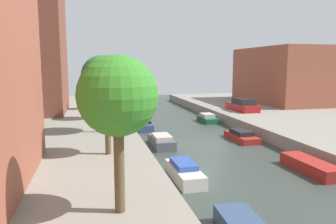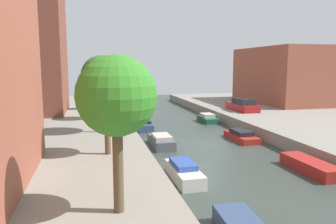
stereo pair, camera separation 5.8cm
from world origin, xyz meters
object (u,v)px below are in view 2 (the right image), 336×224
object	(u,v)px
street_tree_1	(106,90)
street_tree_3	(100,82)
moored_boat_right_4	(208,119)
moored_boat_left_3	(161,141)
moored_boat_left_2	(184,172)
moored_boat_left_4	(143,125)
street_tree_0	(117,97)
moored_boat_right_3	(241,136)
street_tree_2	(102,77)
street_tree_4	(99,80)
moored_boat_left_5	(134,115)
moored_boat_right_2	(310,166)
low_block_right	(289,75)
parked_car	(242,105)

from	to	relation	value
street_tree_1	street_tree_3	size ratio (longest dim) A/B	1.05
moored_boat_right_4	moored_boat_left_3	bearing A→B (deg)	-127.32
moored_boat_left_2	moored_boat_left_4	xyz separation A→B (m)	(0.04, 14.13, -0.03)
street_tree_0	moored_boat_right_3	xyz separation A→B (m)	(10.93, 13.00, -4.64)
moored_boat_left_3	moored_boat_left_4	world-z (taller)	moored_boat_left_3
street_tree_2	moored_boat_right_3	world-z (taller)	street_tree_2
street_tree_4	moored_boat_right_3	bearing A→B (deg)	-52.61
moored_boat_left_3	street_tree_2	bearing A→B (deg)	159.59
moored_boat_left_5	moored_boat_right_2	size ratio (longest dim) A/B	0.91
low_block_right	street_tree_3	size ratio (longest dim) A/B	3.02
street_tree_0	street_tree_3	distance (m)	20.13
street_tree_2	parked_car	distance (m)	18.05
street_tree_2	moored_boat_left_2	distance (m)	10.71
street_tree_1	moored_boat_left_4	xyz separation A→B (m)	(3.87, 11.71, -4.30)
parked_car	moored_boat_left_4	bearing A→B (deg)	-165.30
low_block_right	parked_car	world-z (taller)	low_block_right
street_tree_1	street_tree_3	xyz separation A→B (m)	(0.00, 12.54, -0.25)
parked_car	moored_boat_right_3	world-z (taller)	parked_car
street_tree_3	parked_car	bearing A→B (deg)	8.18
street_tree_1	moored_boat_left_2	distance (m)	6.23
moored_boat_left_4	moored_boat_right_3	size ratio (longest dim) A/B	0.99
parked_car	moored_boat_right_4	bearing A→B (deg)	-170.96
street_tree_3	moored_boat_left_3	xyz separation A→B (m)	(4.14, -7.71, -4.03)
parked_car	moored_boat_left_2	bearing A→B (deg)	-124.30
moored_boat_left_3	moored_boat_right_4	size ratio (longest dim) A/B	1.16
moored_boat_right_2	parked_car	bearing A→B (deg)	76.12
low_block_right	street_tree_0	size ratio (longest dim) A/B	2.65
parked_car	moored_boat_right_2	bearing A→B (deg)	-103.88
moored_boat_left_3	moored_boat_left_5	bearing A→B (deg)	91.29
street_tree_3	moored_boat_right_2	world-z (taller)	street_tree_3
low_block_right	moored_boat_left_2	bearing A→B (deg)	-132.52
moored_boat_left_3	moored_boat_left_4	size ratio (longest dim) A/B	0.95
moored_boat_left_4	moored_boat_right_4	size ratio (longest dim) A/B	1.21
moored_boat_left_2	moored_boat_right_4	size ratio (longest dim) A/B	1.17
street_tree_4	moored_boat_left_4	bearing A→B (deg)	-64.23
street_tree_2	moored_boat_left_3	bearing A→B (deg)	-20.41
street_tree_1	moored_boat_right_3	distance (m)	12.95
moored_boat_right_2	moored_boat_right_4	distance (m)	16.92
parked_car	moored_boat_right_3	bearing A→B (deg)	-116.28
street_tree_0	street_tree_2	xyz separation A→B (m)	(0.00, 13.96, 0.22)
street_tree_1	street_tree_2	bearing A→B (deg)	90.00
moored_boat_left_3	moored_boat_right_3	bearing A→B (deg)	4.89
moored_boat_right_2	street_tree_2	bearing A→B (deg)	140.60
moored_boat_left_3	moored_boat_left_5	xyz separation A→B (m)	(-0.30, 13.28, -0.04)
street_tree_3	moored_boat_left_4	distance (m)	5.66
moored_boat_right_3	street_tree_2	bearing A→B (deg)	174.99
street_tree_0	moored_boat_left_5	size ratio (longest dim) A/B	1.45
street_tree_1	street_tree_3	world-z (taller)	street_tree_1
low_block_right	street_tree_2	distance (m)	29.44
parked_car	moored_boat_right_2	distance (m)	18.18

